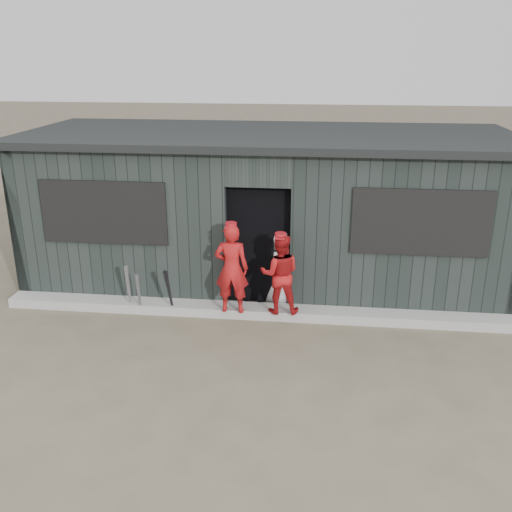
# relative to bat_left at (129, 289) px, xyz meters

# --- Properties ---
(ground) EXTENTS (80.00, 80.00, 0.00)m
(ground) POSITION_rel_bat_left_xyz_m (1.99, -1.68, -0.42)
(ground) COLOR brown
(ground) RESTS_ON ground
(curb) EXTENTS (8.00, 0.36, 0.15)m
(curb) POSITION_rel_bat_left_xyz_m (1.99, 0.14, -0.34)
(curb) COLOR #9E9E99
(curb) RESTS_ON ground
(bat_left) EXTENTS (0.13, 0.31, 0.84)m
(bat_left) POSITION_rel_bat_left_xyz_m (0.00, 0.00, 0.00)
(bat_left) COLOR gray
(bat_left) RESTS_ON ground
(bat_mid) EXTENTS (0.08, 0.16, 0.70)m
(bat_mid) POSITION_rel_bat_left_xyz_m (0.17, -0.02, -0.07)
(bat_mid) COLOR slate
(bat_mid) RESTS_ON ground
(bat_right) EXTENTS (0.11, 0.32, 0.80)m
(bat_right) POSITION_rel_bat_left_xyz_m (0.66, -0.03, -0.02)
(bat_right) COLOR black
(bat_right) RESTS_ON ground
(player_red_left) EXTENTS (0.51, 0.34, 1.39)m
(player_red_left) POSITION_rel_bat_left_xyz_m (1.64, -0.05, 0.43)
(player_red_left) COLOR #AE1517
(player_red_left) RESTS_ON curb
(player_red_right) EXTENTS (0.63, 0.50, 1.23)m
(player_red_right) POSITION_rel_bat_left_xyz_m (2.36, 0.02, 0.35)
(player_red_right) COLOR #AF1517
(player_red_right) RESTS_ON curb
(player_grey_back) EXTENTS (0.69, 0.50, 1.31)m
(player_grey_back) POSITION_rel_bat_left_xyz_m (2.33, 0.57, 0.23)
(player_grey_back) COLOR #BDBDBD
(player_grey_back) RESTS_ON ground
(dugout) EXTENTS (8.30, 3.30, 2.62)m
(dugout) POSITION_rel_bat_left_xyz_m (1.99, 1.82, 0.87)
(dugout) COLOR black
(dugout) RESTS_ON ground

